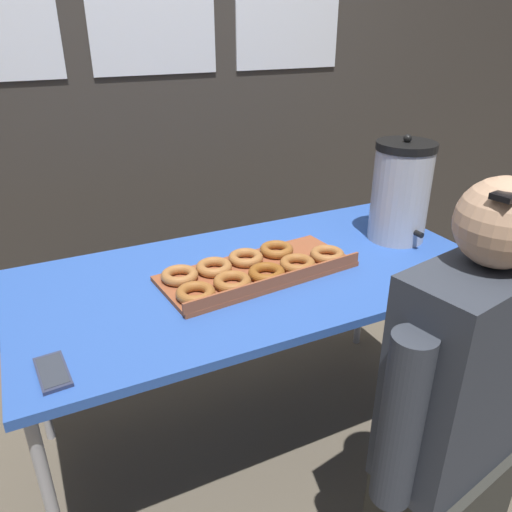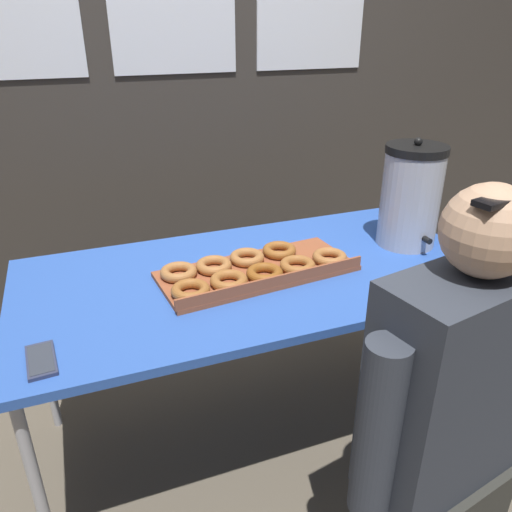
% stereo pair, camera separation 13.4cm
% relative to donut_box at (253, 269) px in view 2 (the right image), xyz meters
% --- Properties ---
extents(ground_plane, '(12.00, 12.00, 0.00)m').
position_rel_donut_box_xyz_m(ground_plane, '(0.02, 0.02, -0.76)').
color(ground_plane, brown).
extents(back_wall, '(6.00, 0.11, 2.74)m').
position_rel_donut_box_xyz_m(back_wall, '(0.02, 1.11, 0.62)').
color(back_wall, '#38332D').
rests_on(back_wall, ground).
extents(folding_table, '(1.57, 0.78, 0.74)m').
position_rel_donut_box_xyz_m(folding_table, '(0.02, 0.02, -0.06)').
color(folding_table, '#2D56B2').
rests_on(folding_table, ground).
extents(donut_box, '(0.68, 0.34, 0.05)m').
position_rel_donut_box_xyz_m(donut_box, '(0.00, 0.00, 0.00)').
color(donut_box, brown).
rests_on(donut_box, folding_table).
extents(coffee_urn, '(0.22, 0.25, 0.40)m').
position_rel_donut_box_xyz_m(coffee_urn, '(0.63, 0.04, 0.17)').
color(coffee_urn, '#B7B7BC').
rests_on(coffee_urn, folding_table).
extents(cell_phone, '(0.08, 0.15, 0.01)m').
position_rel_donut_box_xyz_m(cell_phone, '(-0.65, -0.25, -0.02)').
color(cell_phone, '#2D334C').
rests_on(cell_phone, folding_table).
extents(person_seated, '(0.60, 0.31, 1.21)m').
position_rel_donut_box_xyz_m(person_seated, '(0.28, -0.66, -0.19)').
color(person_seated, '#33332D').
rests_on(person_seated, ground).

